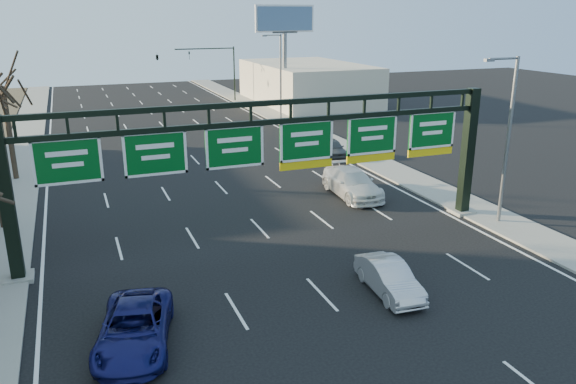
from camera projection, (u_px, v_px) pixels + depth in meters
name	position (u px, v px, depth m)	size (l,w,h in m)	color
ground	(344.00, 317.00, 21.37)	(160.00, 160.00, 0.00)	black
sidewalk_left	(11.00, 200.00, 34.63)	(3.00, 120.00, 0.12)	gray
sidewalk_right	(374.00, 162.00, 43.55)	(3.00, 120.00, 0.12)	gray
lane_markings	(214.00, 179.00, 39.10)	(21.60, 120.00, 0.01)	white
sign_gantry	(274.00, 153.00, 27.11)	(24.60, 1.20, 7.20)	black
building_right_distant	(307.00, 83.00, 71.92)	(12.00, 20.00, 5.00)	beige
tree_far	(0.00, 70.00, 36.80)	(3.60, 3.60, 8.86)	black
streetlight_near	(507.00, 132.00, 29.49)	(2.15, 0.22, 9.00)	slate
streetlight_far	(279.00, 72.00, 59.64)	(2.15, 0.22, 9.00)	slate
billboard_right	(285.00, 32.00, 63.73)	(7.00, 0.50, 12.00)	slate
traffic_signal_mast	(187.00, 60.00, 70.45)	(10.16, 0.54, 7.00)	black
car_blue_suv	(134.00, 328.00, 19.31)	(2.37, 5.14, 1.43)	#131557
car_silver_sedan	(389.00, 278.00, 23.08)	(1.42, 4.06, 1.34)	#BCBBC1
car_white_wagon	(352.00, 183.00, 35.44)	(2.32, 5.72, 1.66)	silver
car_grey_far	(332.00, 148.00, 45.13)	(1.71, 4.24, 1.44)	#404345
car_silver_distant	(149.00, 144.00, 46.73)	(1.47, 4.20, 1.38)	#AFAFB4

